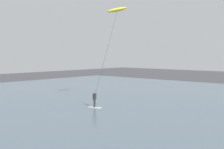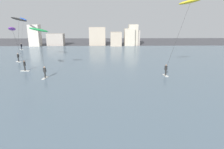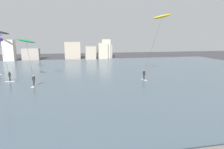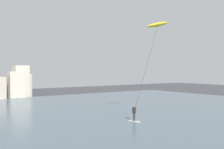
{
  "view_description": "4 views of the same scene",
  "coord_description": "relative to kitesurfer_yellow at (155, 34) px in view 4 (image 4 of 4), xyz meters",
  "views": [
    {
      "loc": [
        -13.13,
        2.39,
        5.68
      ],
      "look_at": [
        1.04,
        15.02,
        4.36
      ],
      "focal_mm": 50.05,
      "sensor_mm": 36.0,
      "label": 1
    },
    {
      "loc": [
        0.94,
        -2.74,
        8.13
      ],
      "look_at": [
        1.25,
        12.37,
        3.82
      ],
      "focal_mm": 32.03,
      "sensor_mm": 36.0,
      "label": 2
    },
    {
      "loc": [
        -2.09,
        -4.48,
        7.12
      ],
      "look_at": [
        1.99,
        15.62,
        3.04
      ],
      "focal_mm": 30.76,
      "sensor_mm": 36.0,
      "label": 3
    },
    {
      "loc": [
        -9.82,
        2.51,
        5.47
      ],
      "look_at": [
        -1.32,
        14.15,
        5.2
      ],
      "focal_mm": 45.55,
      "sensor_mm": 36.0,
      "label": 4
    }
  ],
  "objects": [
    {
      "name": "water_bay",
      "position": [
        -11.0,
        6.91,
        -9.0
      ],
      "size": [
        84.0,
        52.0,
        0.1
      ],
      "primitive_type": "cube",
      "color": "slate",
      "rests_on": "ground"
    },
    {
      "name": "kitesurfer_yellow",
      "position": [
        0.0,
        0.0,
        0.0
      ],
      "size": [
        3.83,
        2.55,
        10.55
      ],
      "color": "silver",
      "rests_on": "water_bay"
    }
  ]
}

